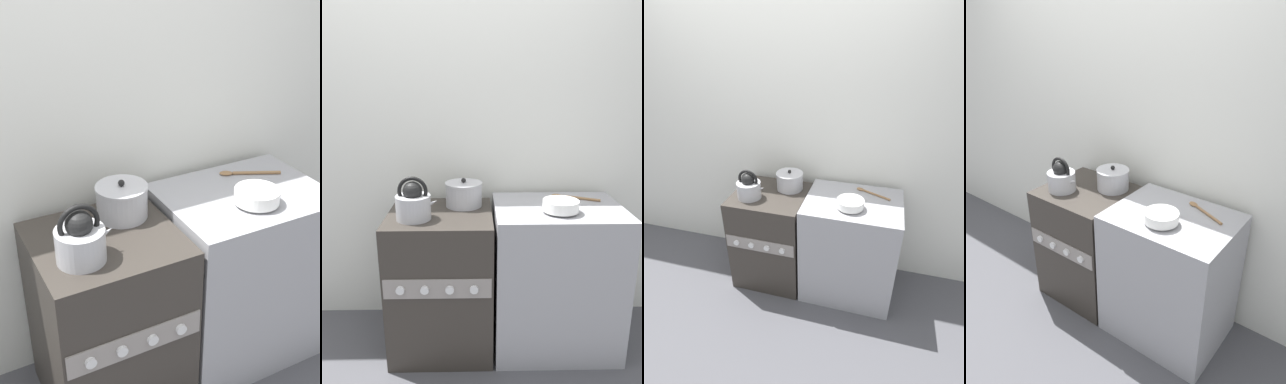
% 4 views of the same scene
% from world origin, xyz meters
% --- Properties ---
extents(ground_plane, '(12.00, 12.00, 0.00)m').
position_xyz_m(ground_plane, '(0.00, 0.00, 0.00)').
color(ground_plane, '#4C4C51').
extents(wall_back, '(7.00, 0.06, 2.50)m').
position_xyz_m(wall_back, '(0.00, 0.64, 1.25)').
color(wall_back, silver).
rests_on(wall_back, ground_plane).
extents(stove, '(0.59, 0.57, 0.85)m').
position_xyz_m(stove, '(0.00, 0.27, 0.42)').
color(stove, '#332D28').
rests_on(stove, ground_plane).
extents(counter, '(0.73, 0.57, 0.88)m').
position_xyz_m(counter, '(0.67, 0.28, 0.44)').
color(counter, '#99999E').
rests_on(counter, ground_plane).
extents(kettle, '(0.23, 0.19, 0.23)m').
position_xyz_m(kettle, '(-0.13, 0.18, 0.93)').
color(kettle, '#B2B2B7').
rests_on(kettle, stove).
extents(cooking_pot, '(0.22, 0.22, 0.17)m').
position_xyz_m(cooking_pot, '(0.13, 0.40, 0.92)').
color(cooking_pot, '#B2B2B7').
rests_on(cooking_pot, stove).
extents(enamel_bowl, '(0.19, 0.19, 0.07)m').
position_xyz_m(enamel_bowl, '(0.66, 0.17, 0.92)').
color(enamel_bowl, white).
rests_on(enamel_bowl, counter).
extents(wooden_spoon, '(0.28, 0.15, 0.02)m').
position_xyz_m(wooden_spoon, '(0.78, 0.43, 0.88)').
color(wooden_spoon, olive).
rests_on(wooden_spoon, counter).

